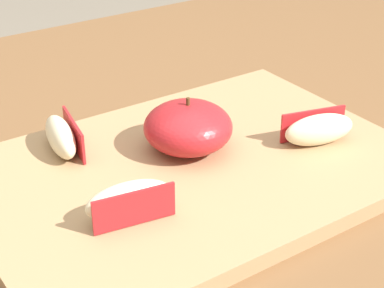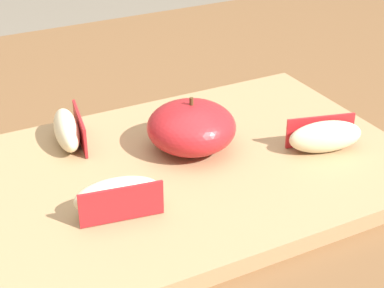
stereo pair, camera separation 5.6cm
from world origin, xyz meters
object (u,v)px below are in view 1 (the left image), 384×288
object	(u,v)px
cutting_board	(192,170)
apple_wedge_right	(129,201)
apple_wedge_front	(319,129)
apple_wedge_near_knife	(62,136)
apple_half_skin_up	(188,127)

from	to	relation	value
cutting_board	apple_wedge_right	size ratio (longest dim) A/B	5.38
apple_wedge_front	apple_wedge_near_knife	world-z (taller)	same
cutting_board	apple_wedge_near_knife	size ratio (longest dim) A/B	5.36
apple_wedge_front	apple_wedge_near_knife	distance (m)	0.24
apple_wedge_right	apple_wedge_near_knife	xyz separation A→B (m)	(-0.00, 0.13, 0.00)
apple_half_skin_up	apple_wedge_front	distance (m)	0.12
cutting_board	apple_wedge_front	size ratio (longest dim) A/B	5.32
apple_wedge_right	apple_wedge_front	world-z (taller)	same
cutting_board	apple_wedge_near_knife	bearing A→B (deg)	135.37
apple_half_skin_up	apple_wedge_right	size ratio (longest dim) A/B	1.13
cutting_board	apple_wedge_near_knife	xyz separation A→B (m)	(-0.09, 0.09, 0.02)
apple_wedge_right	cutting_board	bearing A→B (deg)	25.23
apple_half_skin_up	apple_wedge_near_knife	world-z (taller)	apple_half_skin_up
apple_wedge_right	apple_wedge_near_knife	size ratio (longest dim) A/B	1.00
cutting_board	apple_half_skin_up	size ratio (longest dim) A/B	4.75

